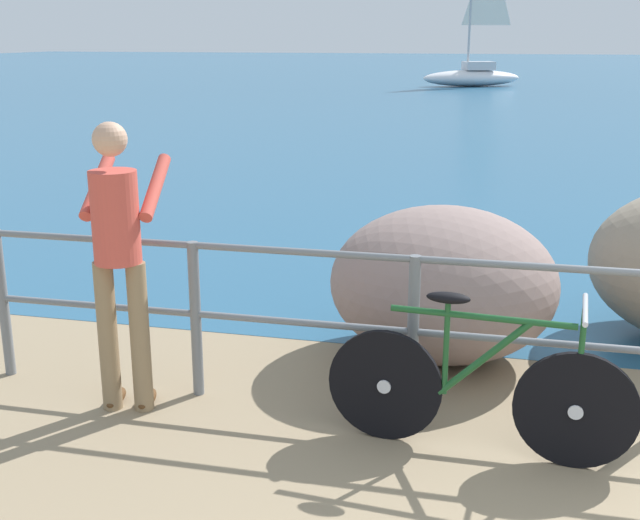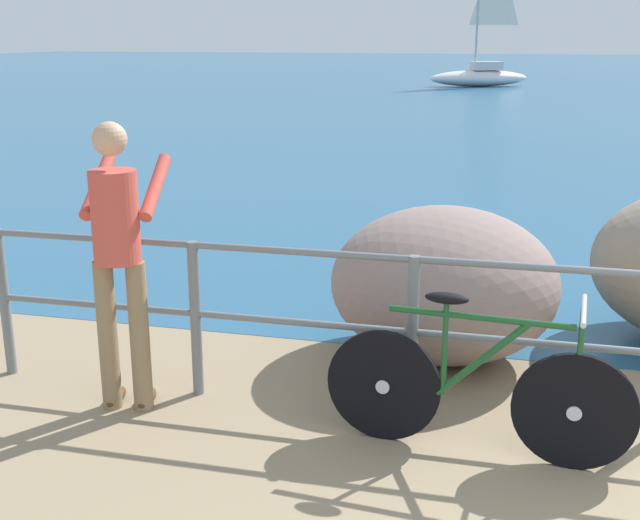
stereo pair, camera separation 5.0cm
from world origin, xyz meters
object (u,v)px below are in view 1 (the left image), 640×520
bicycle (478,388)px  sailboat (473,70)px  breakwater_boulder_left (443,283)px  person_at_railing (119,255)px

bicycle → sailboat: 32.55m
bicycle → breakwater_boulder_left: (-0.31, 1.36, 0.16)m
bicycle → person_at_railing: size_ratio=0.95×
bicycle → breakwater_boulder_left: 1.41m
person_at_railing → sailboat: sailboat is taller
person_at_railing → breakwater_boulder_left: (1.82, 1.29, -0.44)m
person_at_railing → breakwater_boulder_left: person_at_railing is taller
bicycle → sailboat: bearing=97.5°
bicycle → sailboat: sailboat is taller
person_at_railing → breakwater_boulder_left: size_ratio=1.10×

